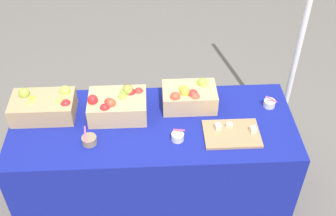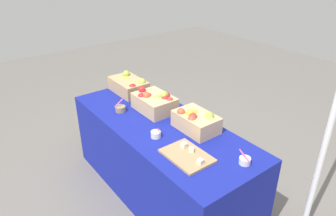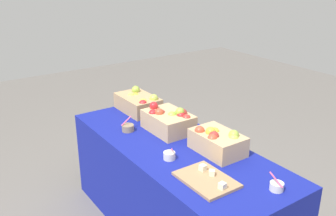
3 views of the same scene
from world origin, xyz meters
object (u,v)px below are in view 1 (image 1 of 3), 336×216
object	(u,v)px
apple_crate_middle	(117,105)
tent_pole	(304,25)
apple_crate_right	(189,96)
cutting_board_front	(231,133)
apple_crate_left	(43,106)
sample_bowl_near	(89,140)
sample_bowl_far	(177,137)
sample_bowl_mid	(269,103)

from	to	relation	value
apple_crate_middle	tent_pole	distance (m)	1.46
apple_crate_right	cutting_board_front	bearing A→B (deg)	-50.71
apple_crate_left	tent_pole	world-z (taller)	tent_pole
apple_crate_left	sample_bowl_near	bearing A→B (deg)	-41.49
cutting_board_front	tent_pole	bearing A→B (deg)	49.95
sample_bowl_far	tent_pole	world-z (taller)	tent_pole
cutting_board_front	apple_crate_middle	bearing A→B (deg)	162.53
tent_pole	sample_bowl_far	bearing A→B (deg)	-141.95
apple_crate_middle	sample_bowl_mid	distance (m)	1.04
sample_bowl_mid	sample_bowl_far	distance (m)	0.72
sample_bowl_mid	sample_bowl_far	world-z (taller)	sample_bowl_mid
apple_crate_left	sample_bowl_far	size ratio (longest dim) A/B	4.41
cutting_board_front	sample_bowl_near	size ratio (longest dim) A/B	3.29
sample_bowl_far	cutting_board_front	bearing A→B (deg)	4.57
sample_bowl_near	sample_bowl_far	xyz separation A→B (m)	(0.56, 0.00, -0.00)
sample_bowl_near	sample_bowl_mid	world-z (taller)	sample_bowl_mid
cutting_board_front	tent_pole	xyz separation A→B (m)	(0.61, 0.72, 0.35)
sample_bowl_near	sample_bowl_mid	bearing A→B (deg)	13.79
cutting_board_front	apple_crate_right	bearing A→B (deg)	129.29
sample_bowl_mid	sample_bowl_near	bearing A→B (deg)	-166.21
cutting_board_front	sample_bowl_near	world-z (taller)	sample_bowl_near
sample_bowl_near	tent_pole	xyz separation A→B (m)	(1.52, 0.76, 0.34)
apple_crate_left	sample_bowl_far	distance (m)	0.93
apple_crate_middle	sample_bowl_mid	world-z (taller)	apple_crate_middle
tent_pole	sample_bowl_near	bearing A→B (deg)	-153.52
apple_crate_right	sample_bowl_mid	world-z (taller)	apple_crate_right
apple_crate_left	sample_bowl_mid	size ratio (longest dim) A/B	3.73
cutting_board_front	sample_bowl_near	bearing A→B (deg)	-177.94
apple_crate_middle	apple_crate_right	bearing A→B (deg)	8.28
sample_bowl_near	apple_crate_right	bearing A→B (deg)	26.85
apple_crate_right	sample_bowl_mid	distance (m)	0.56
apple_crate_left	apple_crate_right	distance (m)	0.99
apple_crate_left	apple_crate_right	world-z (taller)	apple_crate_left
cutting_board_front	sample_bowl_near	xyz separation A→B (m)	(-0.91, -0.03, 0.02)
apple_crate_right	sample_bowl_near	bearing A→B (deg)	-153.15
apple_crate_middle	tent_pole	bearing A→B (deg)	20.10
sample_bowl_mid	apple_crate_right	bearing A→B (deg)	176.10
cutting_board_front	sample_bowl_mid	xyz separation A→B (m)	(0.30, 0.27, 0.01)
cutting_board_front	sample_bowl_far	bearing A→B (deg)	-175.43
apple_crate_left	sample_bowl_mid	bearing A→B (deg)	0.50
sample_bowl_mid	apple_crate_middle	bearing A→B (deg)	-178.16
cutting_board_front	tent_pole	size ratio (longest dim) A/B	0.16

